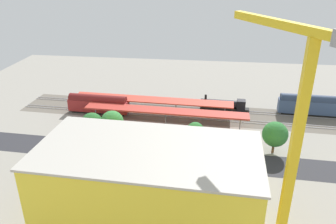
{
  "coord_description": "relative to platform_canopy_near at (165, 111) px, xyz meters",
  "views": [
    {
      "loc": [
        -6.47,
        72.18,
        42.01
      ],
      "look_at": [
        2.84,
        0.73,
        9.88
      ],
      "focal_mm": 35.7,
      "sensor_mm": 36.0,
      "label": 1
    }
  ],
  "objects": [
    {
      "name": "street_tree_0",
      "position": [
        -9.1,
        12.48,
        0.59
      ],
      "size": [
        4.39,
        4.39,
        6.77
      ],
      "color": "brown",
      "rests_on": "ground"
    },
    {
      "name": "street_asphalt",
      "position": [
        -5.41,
        17.78,
        -3.95
      ],
      "size": [
        103.4,
        13.47,
        0.01
      ],
      "primitive_type": "cube",
      "rotation": [
        0.0,
        0.0,
        -0.04
      ],
      "color": "#2D2D33",
      "rests_on": "ground"
    },
    {
      "name": "ground_plane",
      "position": [
        -5.41,
        13.16,
        -3.95
      ],
      "size": [
        164.98,
        164.98,
        0.0
      ],
      "primitive_type": "plane",
      "color": "gray",
      "rests_on": "ground"
    },
    {
      "name": "box_truck_0",
      "position": [
        12.14,
        25.09,
        -2.26
      ],
      "size": [
        8.6,
        2.4,
        3.46
      ],
      "color": "black",
      "rests_on": "ground"
    },
    {
      "name": "street_tree_3",
      "position": [
        11.84,
        12.17,
        1.53
      ],
      "size": [
        5.85,
        5.85,
        8.42
      ],
      "color": "brown",
      "rests_on": "ground"
    },
    {
      "name": "parked_car_0",
      "position": [
        -21.81,
        21.22,
        -3.2
      ],
      "size": [
        4.57,
        1.89,
        1.71
      ],
      "color": "black",
      "rests_on": "ground"
    },
    {
      "name": "parked_car_6",
      "position": [
        17.52,
        21.19,
        -3.24
      ],
      "size": [
        4.57,
        2.05,
        1.6
      ],
      "color": "black",
      "rests_on": "ground"
    },
    {
      "name": "parked_car_5",
      "position": [
        11.14,
        21.08,
        -3.21
      ],
      "size": [
        4.22,
        2.22,
        1.69
      ],
      "color": "black",
      "rests_on": "ground"
    },
    {
      "name": "parked_car_3",
      "position": [
        -1.85,
        21.32,
        -3.28
      ],
      "size": [
        4.74,
        1.88,
        1.51
      ],
      "color": "black",
      "rests_on": "ground"
    },
    {
      "name": "platform_canopy_far",
      "position": [
        5.01,
        -7.16,
        0.21
      ],
      "size": [
        48.9,
        7.13,
        4.37
      ],
      "color": "#C63D2D",
      "rests_on": "ground"
    },
    {
      "name": "platform_canopy_near",
      "position": [
        0.0,
        0.0,
        0.0
      ],
      "size": [
        46.64,
        6.56,
        4.2
      ],
      "color": "#B73328",
      "rests_on": "ground"
    },
    {
      "name": "parked_car_1",
      "position": [
        -15.76,
        21.5,
        -3.17
      ],
      "size": [
        4.73,
        2.21,
        1.77
      ],
      "color": "black",
      "rests_on": "ground"
    },
    {
      "name": "track_rails",
      "position": [
        -5.41,
        -8.21,
        -3.77
      ],
      "size": [
        103.02,
        13.0,
        0.12
      ],
      "color": "#9E9EA8",
      "rests_on": "ground"
    },
    {
      "name": "rail_bed",
      "position": [
        -5.41,
        -8.21,
        -3.95
      ],
      "size": [
        103.66,
        19.42,
        0.01
      ],
      "primitive_type": "cube",
      "rotation": [
        0.0,
        0.0,
        -0.04
      ],
      "color": "#665E54",
      "rests_on": "ground"
    },
    {
      "name": "street_tree_2",
      "position": [
        17.05,
        12.54,
        0.99
      ],
      "size": [
        5.58,
        5.58,
        7.75
      ],
      "color": "brown",
      "rests_on": "ground"
    },
    {
      "name": "freight_coach_far",
      "position": [
        21.31,
        -4.73,
        -0.86
      ],
      "size": [
        18.58,
        3.78,
        5.9
      ],
      "color": "black",
      "rests_on": "ground"
    },
    {
      "name": "tower_crane",
      "position": [
        -23.93,
        40.46,
        16.36
      ],
      "size": [
        12.96,
        20.42,
        35.25
      ],
      "color": "gray",
      "rests_on": "ground"
    },
    {
      "name": "parked_car_4",
      "position": [
        4.1,
        21.19,
        -3.23
      ],
      "size": [
        4.8,
        2.24,
        1.64
      ],
      "color": "black",
      "rests_on": "ground"
    },
    {
      "name": "locomotive",
      "position": [
        -17.22,
        -11.68,
        -2.23
      ],
      "size": [
        15.08,
        3.1,
        4.8
      ],
      "color": "black",
      "rests_on": "ground"
    },
    {
      "name": "parked_car_2",
      "position": [
        -9.07,
        21.1,
        -3.22
      ],
      "size": [
        4.81,
        2.03,
        1.66
      ],
      "color": "black",
      "rests_on": "ground"
    },
    {
      "name": "street_tree_1",
      "position": [
        -28.02,
        12.58,
        1.03
      ],
      "size": [
        6.08,
        6.08,
        8.04
      ],
      "color": "brown",
      "rests_on": "ground"
    },
    {
      "name": "passenger_coach",
      "position": [
        -42.52,
        -11.69,
        -0.59
      ],
      "size": [
        18.95,
        3.88,
        6.38
      ],
      "color": "black",
      "rests_on": "ground"
    },
    {
      "name": "construction_building",
      "position": [
        -2.62,
        39.47,
        3.23
      ],
      "size": [
        36.73,
        19.68,
        14.36
      ],
      "primitive_type": "cube",
      "rotation": [
        0.0,
        0.0,
        -0.04
      ],
      "color": "yellow",
      "rests_on": "ground"
    },
    {
      "name": "traffic_light",
      "position": [
        -8.13,
        22.01,
        0.86
      ],
      "size": [
        0.5,
        0.36,
        7.36
      ],
      "color": "#333333",
      "rests_on": "ground"
    },
    {
      "name": "construction_roof_slab",
      "position": [
        -2.62,
        39.47,
        10.61
      ],
      "size": [
        37.36,
        20.31,
        0.4
      ],
      "primitive_type": "cube",
      "rotation": [
        0.0,
        0.0,
        -0.04
      ],
      "color": "#B7B2A8",
      "rests_on": "construction_building"
    }
  ]
}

